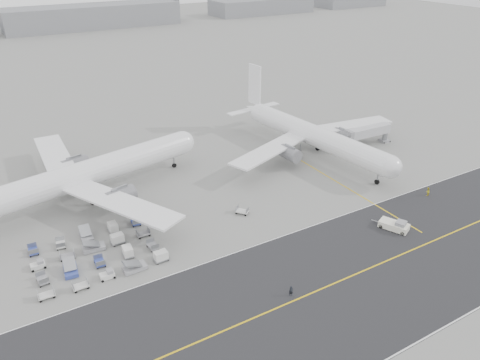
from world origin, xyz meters
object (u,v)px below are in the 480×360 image
airliner_a (83,175)px  ground_crew_b (428,192)px  jet_bridge (369,132)px  pushback_tug (395,225)px  airliner_b (311,134)px  ground_crew_a (291,291)px

airliner_a → ground_crew_b: airliner_a is taller
airliner_a → jet_bridge: bearing=-109.5°
jet_bridge → airliner_a: bearing=174.9°
pushback_tug → airliner_b: bearing=53.4°
jet_bridge → ground_crew_a: bearing=-142.2°
pushback_tug → jet_bridge: bearing=29.2°
airliner_a → pushback_tug: 65.42m
ground_crew_b → jet_bridge: bearing=-118.4°
airliner_b → ground_crew_a: bearing=-137.6°
ground_crew_a → pushback_tug: bearing=33.0°
airliner_b → pushback_tug: bearing=-109.3°
ground_crew_a → airliner_b: bearing=71.3°
airliner_b → ground_crew_a: 57.30m
jet_bridge → ground_crew_a: size_ratio=8.18×
pushback_tug → airliner_a: bearing=114.8°
airliner_b → ground_crew_b: (8.26, -31.59, -4.55)m
airliner_b → jet_bridge: 17.37m
airliner_a → ground_crew_a: size_ratio=31.31×
airliner_b → ground_crew_a: (-37.48, -43.09, -4.58)m
pushback_tug → ground_crew_a: bearing=166.7°
pushback_tug → ground_crew_b: pushback_tug is taller
ground_crew_a → ground_crew_b: ground_crew_b is taller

